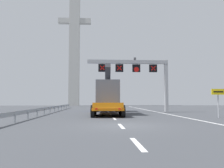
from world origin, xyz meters
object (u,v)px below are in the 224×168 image
object	(u,v)px
bridge_pylon_distant	(75,36)
exit_sign_yellow	(218,96)
heavy_haul_truck_orange	(108,96)
overhead_lane_gantry	(139,70)

from	to	relation	value
bridge_pylon_distant	exit_sign_yellow	bearing A→B (deg)	-69.38
exit_sign_yellow	bridge_pylon_distant	distance (m)	51.34
heavy_haul_truck_orange	bridge_pylon_distant	bearing A→B (deg)	101.68
heavy_haul_truck_orange	overhead_lane_gantry	bearing A→B (deg)	19.28
heavy_haul_truck_orange	exit_sign_yellow	size ratio (longest dim) A/B	5.62
overhead_lane_gantry	heavy_haul_truck_orange	xyz separation A→B (m)	(-4.00, -1.40, -3.33)
bridge_pylon_distant	overhead_lane_gantry	bearing A→B (deg)	-71.87
overhead_lane_gantry	exit_sign_yellow	xyz separation A→B (m)	(5.34, -9.59, -3.45)
overhead_lane_gantry	heavy_haul_truck_orange	distance (m)	5.39
heavy_haul_truck_orange	exit_sign_yellow	world-z (taller)	heavy_haul_truck_orange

